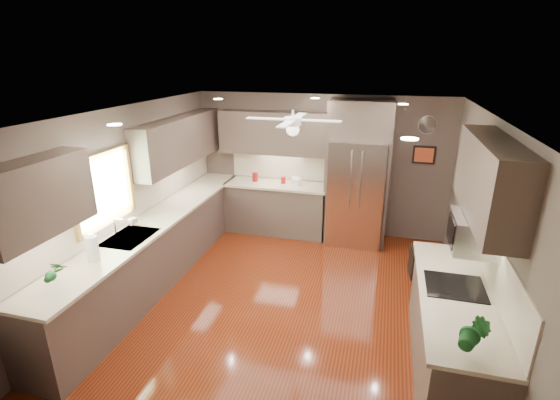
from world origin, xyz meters
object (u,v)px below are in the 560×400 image
at_px(bowl, 296,183).
at_px(stool, 423,263).
at_px(canister_d, 283,180).
at_px(microwave, 473,233).
at_px(refrigerator, 357,176).
at_px(paper_towel, 93,249).
at_px(potted_plant_left, 52,271).
at_px(soap_bottle, 133,220).
at_px(potted_plant_right, 475,335).
at_px(canister_a, 255,177).

height_order(bowl, stool, bowl).
height_order(canister_d, microwave, microwave).
xyz_separation_m(refrigerator, paper_towel, (-2.65, -3.30, -0.11)).
distance_m(potted_plant_left, stool, 4.78).
bearing_deg(microwave, stool, 97.80).
bearing_deg(refrigerator, soap_bottle, -139.79).
bearing_deg(microwave, refrigerator, 116.09).
bearing_deg(paper_towel, bowl, 64.73).
bearing_deg(potted_plant_right, paper_towel, 171.72).
bearing_deg(stool, canister_a, 159.43).
distance_m(canister_d, microwave, 3.85).
bearing_deg(canister_a, stool, -20.57).
bearing_deg(potted_plant_left, bowl, 67.87).
bearing_deg(paper_towel, soap_bottle, 97.68).
height_order(canister_d, refrigerator, refrigerator).
height_order(bowl, microwave, microwave).
distance_m(canister_a, soap_bottle, 2.59).
distance_m(potted_plant_right, stool, 2.96).
bearing_deg(stool, bowl, 153.48).
xyz_separation_m(soap_bottle, refrigerator, (2.77, 2.35, 0.16)).
height_order(potted_plant_right, refrigerator, refrigerator).
distance_m(soap_bottle, refrigerator, 3.64).
distance_m(bowl, microwave, 3.68).
relative_size(potted_plant_left, paper_towel, 1.02).
distance_m(potted_plant_left, microwave, 4.17).
relative_size(microwave, stool, 1.23).
bearing_deg(canister_a, canister_d, -0.73).
distance_m(soap_bottle, potted_plant_left, 1.53).
xyz_separation_m(soap_bottle, bowl, (1.71, 2.39, -0.06)).
xyz_separation_m(canister_d, bowl, (0.25, -0.02, -0.03)).
relative_size(canister_a, canister_d, 1.29).
bearing_deg(canister_d, potted_plant_left, -108.89).
distance_m(canister_a, bowl, 0.78).
height_order(potted_plant_right, stool, potted_plant_right).
bearing_deg(bowl, potted_plant_left, -112.13).
bearing_deg(potted_plant_right, microwave, 83.64).
height_order(bowl, paper_towel, paper_towel).
bearing_deg(refrigerator, potted_plant_right, -72.78).
xyz_separation_m(canister_d, stool, (2.41, -1.10, -0.76)).
bearing_deg(soap_bottle, potted_plant_left, -85.57).
bearing_deg(bowl, paper_towel, -115.27).
relative_size(canister_d, soap_bottle, 0.72).
xyz_separation_m(refrigerator, microwave, (1.33, -2.71, 0.29)).
relative_size(bowl, refrigerator, 0.10).
height_order(potted_plant_right, paper_towel, potted_plant_right).
relative_size(potted_plant_left, bowl, 1.38).
bearing_deg(canister_d, refrigerator, -2.70).
bearing_deg(soap_bottle, canister_a, 68.97).
relative_size(bowl, stool, 0.54).
relative_size(bowl, microwave, 0.44).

